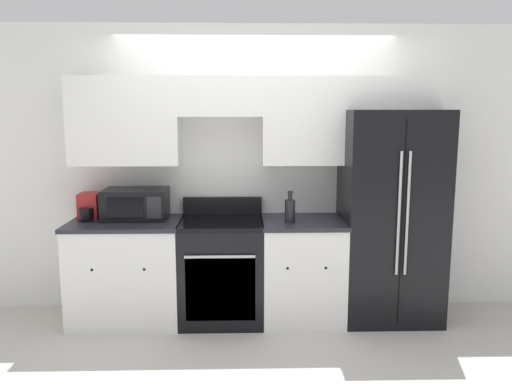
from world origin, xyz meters
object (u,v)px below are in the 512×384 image
Objects in this scene: microwave at (136,204)px; bottle at (290,210)px; oven_range at (222,270)px; refrigerator at (389,216)px.

bottle reaches higher than microwave.
microwave is (-0.75, 0.09, 0.58)m from oven_range.
microwave is at bearing 172.50° from bottle.
refrigerator is at bearing -1.35° from microwave.
bottle is (0.59, -0.08, 0.55)m from oven_range.
refrigerator is 0.90m from bottle.
refrigerator is 6.84× the size of bottle.
refrigerator reaches higher than bottle.
refrigerator is 2.24m from microwave.
oven_range is 0.81m from bottle.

